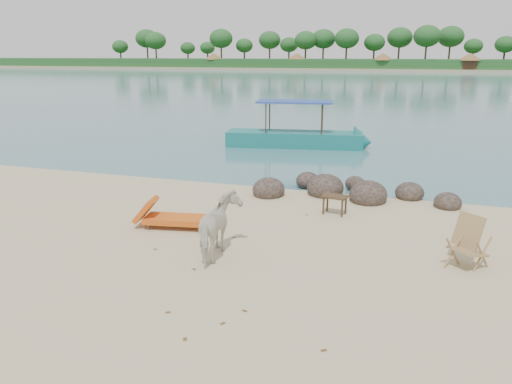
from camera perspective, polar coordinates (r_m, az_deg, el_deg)
water at (r=99.83m, az=16.07°, el=12.37°), size 400.00×400.00×0.00m
far_shore at (r=179.75m, az=17.26°, el=13.41°), size 420.00×90.00×1.40m
far_scenery at (r=146.41m, az=17.03°, el=14.34°), size 420.00×18.00×9.50m
boulders at (r=16.09m, az=10.01°, el=0.06°), size 6.32×2.84×0.89m
cow at (r=11.04m, az=-4.16°, el=-4.17°), size 0.97×1.72×1.38m
side_table at (r=14.20m, az=8.97°, el=-1.59°), size 0.74×0.54×0.54m
lounge_chair at (r=13.10m, az=-8.87°, el=-2.80°), size 2.27×1.12×0.65m
deck_chair at (r=11.40m, az=23.10°, el=-5.59°), size 1.02×1.02×1.08m
boat_near at (r=24.79m, az=4.46°, el=9.46°), size 7.65×2.88×3.63m
dead_leaves at (r=10.39m, az=-6.19°, el=-9.61°), size 6.55×7.05×0.00m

